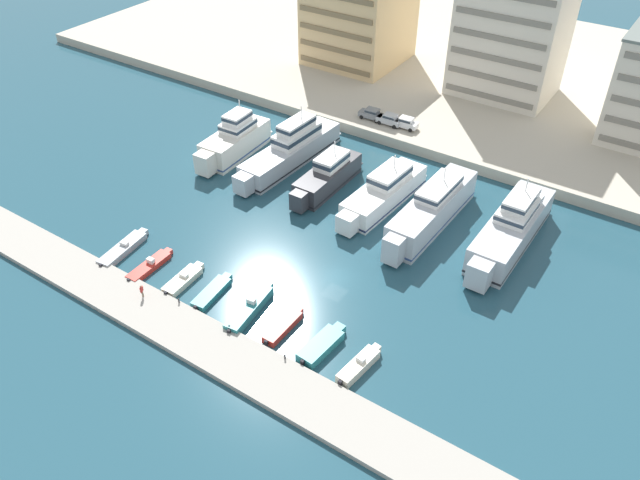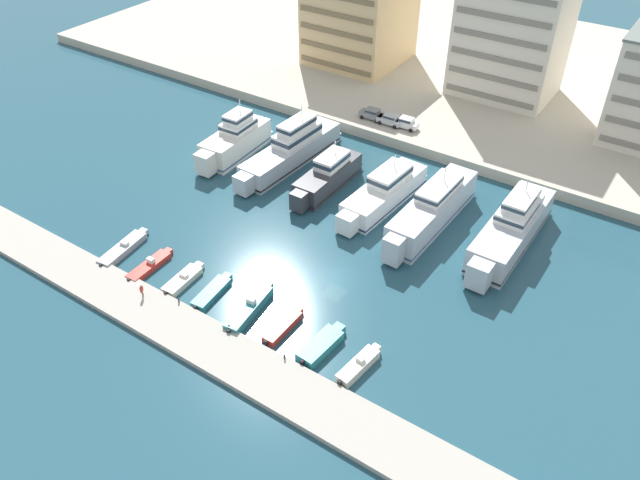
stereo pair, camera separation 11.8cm
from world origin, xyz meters
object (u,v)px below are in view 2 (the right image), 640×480
object	(u,v)px
motorboat_red_center_right	(283,326)
motorboat_teal_mid_right	(321,345)
yacht_silver_center	(431,210)
motorboat_cream_mid_left	(183,279)
motorboat_teal_center	(250,308)
yacht_silver_left	(291,149)
motorboat_teal_center_left	(212,292)
car_silver_left	(390,119)
yacht_ivory_far_left	(235,140)
yacht_silver_center_right	(511,228)
pedestrian_near_edge	(142,290)
motorboat_cream_right	(359,365)
car_white_mid_left	(406,122)
car_grey_far_left	(372,114)
yacht_charcoal_mid_left	(327,176)
motorboat_grey_far_left	(123,248)
yacht_white_center_left	(384,192)
motorboat_red_left	(150,266)

from	to	relation	value
motorboat_red_center_right	motorboat_teal_mid_right	bearing A→B (deg)	-0.11
yacht_silver_center	motorboat_teal_mid_right	world-z (taller)	yacht_silver_center
motorboat_cream_mid_left	motorboat_teal_center	bearing A→B (deg)	3.00
yacht_silver_left	motorboat_teal_center_left	world-z (taller)	yacht_silver_left
car_silver_left	motorboat_teal_center	bearing A→B (deg)	-81.10
yacht_ivory_far_left	motorboat_teal_mid_right	distance (m)	41.85
yacht_ivory_far_left	yacht_silver_center	xyz separation A→B (m)	(32.80, 0.18, -0.07)
yacht_silver_center_right	motorboat_teal_center	distance (m)	33.69
yacht_ivory_far_left	pedestrian_near_edge	bearing A→B (deg)	-68.23
motorboat_teal_center	motorboat_cream_right	distance (m)	14.19
yacht_ivory_far_left	motorboat_teal_center_left	world-z (taller)	yacht_ivory_far_left
motorboat_teal_mid_right	car_white_mid_left	size ratio (longest dim) A/B	1.62
yacht_silver_center	motorboat_cream_mid_left	bearing A→B (deg)	-125.74
yacht_silver_center	car_grey_far_left	world-z (taller)	yacht_silver_center
yacht_charcoal_mid_left	yacht_silver_center	size ratio (longest dim) A/B	0.72
yacht_silver_center_right	motorboat_cream_mid_left	world-z (taller)	yacht_silver_center_right
yacht_silver_center_right	motorboat_teal_mid_right	size ratio (longest dim) A/B	3.12
car_white_mid_left	pedestrian_near_edge	xyz separation A→B (m)	(-6.81, -49.93, -1.12)
yacht_charcoal_mid_left	car_white_mid_left	xyz separation A→B (m)	(2.30, 19.06, 0.78)
motorboat_teal_center_left	yacht_charcoal_mid_left	bearing A→B (deg)	92.81
yacht_silver_center	motorboat_grey_far_left	bearing A→B (deg)	-138.01
yacht_silver_left	motorboat_teal_center	xyz separation A→B (m)	(14.88, -28.39, -1.72)
motorboat_teal_center_left	car_silver_left	size ratio (longest dim) A/B	1.60
yacht_charcoal_mid_left	motorboat_teal_center	world-z (taller)	yacht_charcoal_mid_left
yacht_silver_center_right	pedestrian_near_edge	xyz separation A→B (m)	(-30.50, -32.75, -0.88)
yacht_silver_center	motorboat_teal_center	world-z (taller)	yacht_silver_center
yacht_white_center_left	motorboat_grey_far_left	size ratio (longest dim) A/B	2.22
motorboat_teal_center	motorboat_cream_right	world-z (taller)	motorboat_teal_center
motorboat_red_center_right	car_white_mid_left	xyz separation A→B (m)	(-8.95, 44.77, 2.26)
pedestrian_near_edge	motorboat_red_left	bearing A→B (deg)	128.84
motorboat_grey_far_left	car_grey_far_left	distance (m)	45.81
motorboat_teal_center_left	yacht_silver_center_right	bearing A→B (deg)	48.26
yacht_silver_left	yacht_charcoal_mid_left	world-z (taller)	yacht_silver_left
yacht_ivory_far_left	car_white_mid_left	bearing A→B (deg)	45.01
motorboat_red_left	motorboat_teal_mid_right	size ratio (longest dim) A/B	1.05
motorboat_grey_far_left	motorboat_cream_right	bearing A→B (deg)	0.23
motorboat_red_left	car_white_mid_left	world-z (taller)	car_white_mid_left
motorboat_cream_mid_left	car_silver_left	size ratio (longest dim) A/B	1.54
yacht_ivory_far_left	motorboat_cream_right	bearing A→B (deg)	-34.48
pedestrian_near_edge	motorboat_cream_right	bearing A→B (deg)	11.08
yacht_silver_center	motorboat_teal_center	distance (m)	27.45
motorboat_teal_center	motorboat_cream_mid_left	bearing A→B (deg)	-177.00
motorboat_teal_mid_right	motorboat_cream_right	size ratio (longest dim) A/B	1.06
car_silver_left	motorboat_red_center_right	bearing A→B (deg)	-75.40
yacht_silver_center_right	pedestrian_near_edge	world-z (taller)	yacht_silver_center_right
yacht_silver_left	motorboat_teal_center	distance (m)	32.10
yacht_ivory_far_left	motorboat_cream_right	xyz separation A→B (m)	(37.63, -25.85, -1.84)
yacht_ivory_far_left	motorboat_grey_far_left	xyz separation A→B (m)	(3.73, -25.99, -1.96)
yacht_ivory_far_left	yacht_white_center_left	xyz separation A→B (m)	(25.37, 0.96, -0.49)
motorboat_teal_center	car_silver_left	bearing A→B (deg)	98.90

